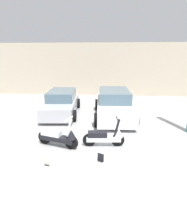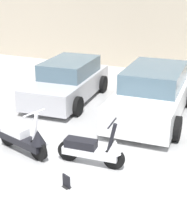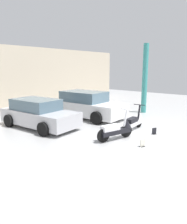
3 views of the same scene
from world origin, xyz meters
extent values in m
plane|color=#B2B2B2|center=(0.00, 0.00, 0.00)|extent=(28.00, 28.00, 0.00)
cube|color=beige|center=(0.00, 8.74, 1.98)|extent=(19.60, 0.12, 3.97)
cylinder|color=black|center=(-0.72, 0.22, 0.25)|extent=(0.50, 0.22, 0.49)
cylinder|color=black|center=(-1.77, 0.52, 0.25)|extent=(0.50, 0.22, 0.49)
cube|color=black|center=(-1.24, 0.37, 0.31)|extent=(1.32, 0.65, 0.17)
cube|color=white|center=(-1.47, 0.44, 0.49)|extent=(0.77, 0.48, 0.19)
cylinder|color=white|center=(-0.78, 0.23, 0.74)|extent=(0.24, 0.14, 0.70)
cylinder|color=white|center=(-0.78, 0.23, 1.09)|extent=(0.19, 0.56, 0.03)
cone|color=black|center=(-0.70, 0.21, 0.55)|extent=(0.41, 0.41, 0.32)
cylinder|color=black|center=(0.90, 0.54, 0.23)|extent=(0.47, 0.11, 0.46)
cylinder|color=black|center=(-0.13, 0.47, 0.23)|extent=(0.47, 0.11, 0.46)
cube|color=silver|center=(0.39, 0.51, 0.29)|extent=(1.22, 0.37, 0.16)
cube|color=black|center=(0.17, 0.49, 0.46)|extent=(0.69, 0.32, 0.18)
cylinder|color=black|center=(0.84, 0.54, 0.69)|extent=(0.22, 0.09, 0.65)
cylinder|color=black|center=(0.84, 0.54, 1.02)|extent=(0.07, 0.53, 0.03)
cone|color=silver|center=(0.91, 0.54, 0.52)|extent=(0.33, 0.33, 0.30)
cube|color=#B7B7BC|center=(-1.98, 3.95, 0.46)|extent=(1.80, 3.80, 0.62)
cube|color=slate|center=(-1.99, 4.17, 1.01)|extent=(1.50, 2.16, 0.48)
cylinder|color=black|center=(-1.10, 2.86, 0.28)|extent=(0.23, 0.58, 0.56)
cylinder|color=black|center=(-2.70, 2.75, 0.28)|extent=(0.23, 0.58, 0.56)
cylinder|color=black|center=(-1.26, 5.15, 0.28)|extent=(0.23, 0.58, 0.56)
cylinder|color=black|center=(-2.86, 5.04, 0.28)|extent=(0.23, 0.58, 0.56)
cube|color=white|center=(0.86, 3.61, 0.51)|extent=(1.88, 4.15, 0.68)
cube|color=slate|center=(0.85, 3.86, 1.12)|extent=(1.60, 2.35, 0.53)
cylinder|color=black|center=(1.79, 2.39, 0.31)|extent=(0.24, 0.63, 0.62)
cylinder|color=black|center=(0.03, 2.31, 0.31)|extent=(0.24, 0.63, 0.62)
cylinder|color=black|center=(1.68, 4.91, 0.31)|extent=(0.24, 0.63, 0.62)
cylinder|color=black|center=(-0.08, 4.84, 0.31)|extent=(0.24, 0.63, 0.62)
cube|color=black|center=(-1.25, -0.76, 0.01)|extent=(0.19, 0.16, 0.01)
cube|color=silver|center=(-1.25, -0.76, 0.13)|extent=(0.20, 0.08, 0.26)
cube|color=black|center=(0.32, -0.45, 0.01)|extent=(0.19, 0.17, 0.01)
cube|color=black|center=(0.32, -0.45, 0.13)|extent=(0.20, 0.11, 0.26)
camera|label=1|loc=(0.44, -5.09, 3.13)|focal=28.00mm
camera|label=2|loc=(3.02, -5.29, 3.72)|focal=55.00mm
camera|label=3|loc=(-7.70, -4.01, 2.64)|focal=35.00mm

